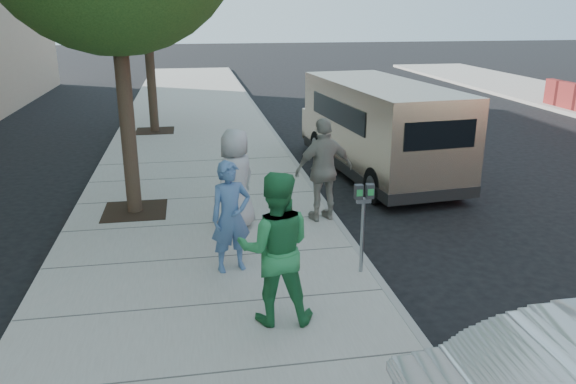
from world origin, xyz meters
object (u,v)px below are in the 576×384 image
(person_gray_shirt, at_px, (236,179))
(person_striped_polo, at_px, (324,170))
(parking_meter, at_px, (363,209))
(van, at_px, (378,127))
(person_green_shirt, at_px, (275,248))
(person_officer, at_px, (231,217))

(person_gray_shirt, distance_m, person_striped_polo, 1.62)
(parking_meter, distance_m, van, 5.83)
(parking_meter, bearing_deg, van, 69.30)
(person_green_shirt, distance_m, person_striped_polo, 3.64)
(person_green_shirt, distance_m, person_gray_shirt, 3.24)
(person_green_shirt, relative_size, person_gray_shirt, 1.08)
(van, xyz_separation_m, person_officer, (-3.92, -5.05, -0.20))
(van, xyz_separation_m, person_gray_shirt, (-3.70, -3.35, -0.14))
(parking_meter, height_order, person_striped_polo, person_striped_polo)
(person_striped_polo, bearing_deg, person_gray_shirt, -6.97)
(person_green_shirt, height_order, person_striped_polo, person_green_shirt)
(van, bearing_deg, person_green_shirt, -123.67)
(van, bearing_deg, parking_meter, -116.18)
(person_officer, xyz_separation_m, person_green_shirt, (0.43, -1.53, 0.13))
(parking_meter, relative_size, person_striped_polo, 0.72)
(van, distance_m, person_striped_polo, 3.84)
(person_officer, relative_size, person_striped_polo, 0.88)
(parking_meter, bearing_deg, person_green_shirt, -142.63)
(person_officer, bearing_deg, person_gray_shirt, 67.82)
(person_officer, distance_m, person_green_shirt, 1.59)
(parking_meter, xyz_separation_m, person_gray_shirt, (-1.66, 2.11, -0.09))
(van, xyz_separation_m, person_green_shirt, (-3.49, -6.58, -0.06))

